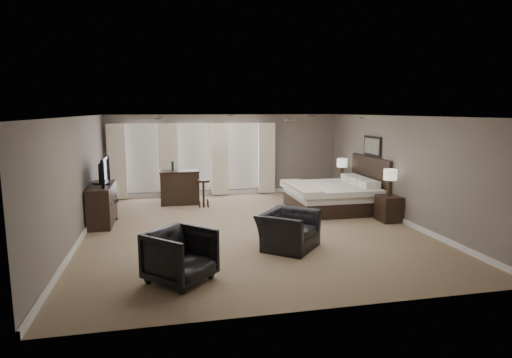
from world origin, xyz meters
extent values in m
cube|color=#856F54|center=(0.00, 0.00, 0.00)|extent=(7.60, 8.60, 0.04)
cube|color=silver|center=(0.00, 0.00, 2.60)|extent=(7.60, 8.60, 0.04)
cube|color=slate|center=(0.00, 4.25, 1.30)|extent=(7.50, 0.04, 2.60)
cube|color=slate|center=(0.00, -4.25, 1.30)|extent=(7.50, 0.04, 2.60)
cube|color=slate|center=(-3.75, 0.00, 1.30)|extent=(0.04, 8.50, 2.60)
cube|color=slate|center=(3.75, 0.00, 1.30)|extent=(0.04, 8.50, 2.60)
cube|color=silver|center=(-2.60, 4.19, 1.25)|extent=(1.15, 0.04, 2.05)
cube|color=silver|center=(-1.00, 4.19, 1.25)|extent=(1.15, 0.04, 2.05)
cube|color=silver|center=(0.60, 4.19, 1.25)|extent=(1.15, 0.04, 2.05)
cube|color=beige|center=(-3.35, 4.07, 1.18)|extent=(0.55, 0.12, 2.30)
cube|color=beige|center=(-1.80, 4.07, 1.18)|extent=(0.55, 0.12, 2.30)
cube|color=beige|center=(-0.20, 4.07, 1.18)|extent=(0.55, 0.12, 2.30)
cube|color=beige|center=(1.35, 4.07, 1.18)|extent=(0.55, 0.12, 2.30)
cube|color=silver|center=(2.58, 1.38, 0.73)|extent=(2.29, 2.18, 1.45)
cube|color=black|center=(3.47, -0.07, 0.32)|extent=(0.48, 0.58, 0.64)
cube|color=black|center=(3.47, 2.83, 0.29)|extent=(0.44, 0.53, 0.58)
cube|color=beige|center=(3.47, -0.07, 0.97)|extent=(0.32, 0.32, 0.67)
cube|color=beige|center=(3.47, 2.83, 0.92)|extent=(0.32, 0.32, 0.67)
cube|color=slate|center=(3.70, 1.38, 1.75)|extent=(0.04, 0.96, 0.56)
cube|color=black|center=(-3.45, 1.23, 0.47)|extent=(0.53, 1.63, 0.95)
imported|color=black|center=(-3.45, 1.23, 1.02)|extent=(0.67, 1.16, 0.15)
imported|color=black|center=(0.43, -1.57, 0.50)|extent=(1.30, 1.34, 0.99)
imported|color=black|center=(-1.74, -2.84, 0.47)|extent=(1.25, 1.25, 0.94)
cube|color=black|center=(-1.52, 3.03, 0.50)|extent=(1.15, 0.60, 1.00)
cube|color=black|center=(-1.79, 3.53, 0.34)|extent=(0.37, 0.37, 0.69)
cube|color=black|center=(-0.88, 2.44, 0.40)|extent=(0.47, 0.47, 0.80)
cube|color=black|center=(-3.39, 1.51, 0.49)|extent=(0.62, 0.62, 0.98)
camera|label=1|loc=(-1.95, -9.49, 2.73)|focal=30.00mm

